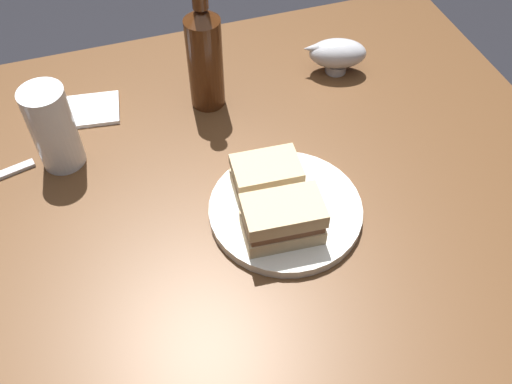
# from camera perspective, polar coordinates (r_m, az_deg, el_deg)

# --- Properties ---
(ground_plane) EXTENTS (6.00, 6.00, 0.00)m
(ground_plane) POSITION_cam_1_polar(r_m,az_deg,el_deg) (1.61, -1.80, -17.54)
(ground_plane) COLOR black
(dining_table) EXTENTS (1.26, 0.98, 0.75)m
(dining_table) POSITION_cam_1_polar(r_m,az_deg,el_deg) (1.27, -2.22, -11.08)
(dining_table) COLOR brown
(dining_table) RESTS_ON ground
(plate) EXTENTS (0.25, 0.25, 0.02)m
(plate) POSITION_cam_1_polar(r_m,az_deg,el_deg) (0.93, 2.99, -1.82)
(plate) COLOR silver
(plate) RESTS_ON dining_table
(sandwich_half_left) EXTENTS (0.11, 0.08, 0.06)m
(sandwich_half_left) POSITION_cam_1_polar(r_m,az_deg,el_deg) (0.93, 1.05, 1.63)
(sandwich_half_left) COLOR #CCB284
(sandwich_half_left) RESTS_ON plate
(sandwich_half_right) EXTENTS (0.13, 0.08, 0.07)m
(sandwich_half_right) POSITION_cam_1_polar(r_m,az_deg,el_deg) (0.86, 2.72, -2.77)
(sandwich_half_right) COLOR #CCB284
(sandwich_half_right) RESTS_ON plate
(potato_wedge_front) EXTENTS (0.04, 0.04, 0.02)m
(potato_wedge_front) POSITION_cam_1_polar(r_m,az_deg,el_deg) (0.88, 0.31, -3.41)
(potato_wedge_front) COLOR #AD702D
(potato_wedge_front) RESTS_ON plate
(potato_wedge_middle) EXTENTS (0.03, 0.06, 0.02)m
(potato_wedge_middle) POSITION_cam_1_polar(r_m,az_deg,el_deg) (0.93, 0.27, 0.12)
(potato_wedge_middle) COLOR #B77F33
(potato_wedge_middle) RESTS_ON plate
(potato_wedge_back) EXTENTS (0.04, 0.03, 0.02)m
(potato_wedge_back) POSITION_cam_1_polar(r_m,az_deg,el_deg) (0.92, 0.91, -0.29)
(potato_wedge_back) COLOR gold
(potato_wedge_back) RESTS_ON plate
(potato_wedge_left_edge) EXTENTS (0.03, 0.04, 0.02)m
(potato_wedge_left_edge) POSITION_cam_1_polar(r_m,az_deg,el_deg) (0.92, 0.16, -0.53)
(potato_wedge_left_edge) COLOR #AD702D
(potato_wedge_left_edge) RESTS_ON plate
(potato_wedge_right_edge) EXTENTS (0.04, 0.06, 0.02)m
(potato_wedge_right_edge) POSITION_cam_1_polar(r_m,az_deg,el_deg) (0.89, 0.63, -2.91)
(potato_wedge_right_edge) COLOR #AD702D
(potato_wedge_right_edge) RESTS_ON plate
(potato_wedge_stray) EXTENTS (0.05, 0.05, 0.02)m
(potato_wedge_stray) POSITION_cam_1_polar(r_m,az_deg,el_deg) (0.89, 1.27, -2.98)
(potato_wedge_stray) COLOR gold
(potato_wedge_stray) RESTS_ON plate
(pint_glass) EXTENTS (0.08, 0.08, 0.16)m
(pint_glass) POSITION_cam_1_polar(r_m,az_deg,el_deg) (1.02, -19.65, 5.64)
(pint_glass) COLOR white
(pint_glass) RESTS_ON dining_table
(gravy_boat) EXTENTS (0.14, 0.10, 0.07)m
(gravy_boat) POSITION_cam_1_polar(r_m,az_deg,el_deg) (1.19, 8.17, 13.68)
(gravy_boat) COLOR #B7B7BC
(gravy_boat) RESTS_ON dining_table
(cider_bottle) EXTENTS (0.07, 0.07, 0.28)m
(cider_bottle) POSITION_cam_1_polar(r_m,az_deg,el_deg) (1.06, -5.22, 13.68)
(cider_bottle) COLOR #47230F
(cider_bottle) RESTS_ON dining_table
(napkin) EXTENTS (0.12, 0.10, 0.01)m
(napkin) POSITION_cam_1_polar(r_m,az_deg,el_deg) (1.15, -16.39, 7.95)
(napkin) COLOR white
(napkin) RESTS_ON dining_table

